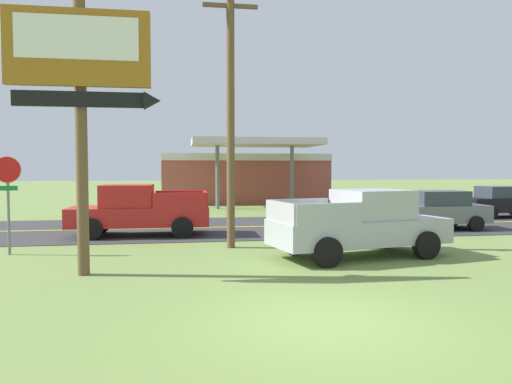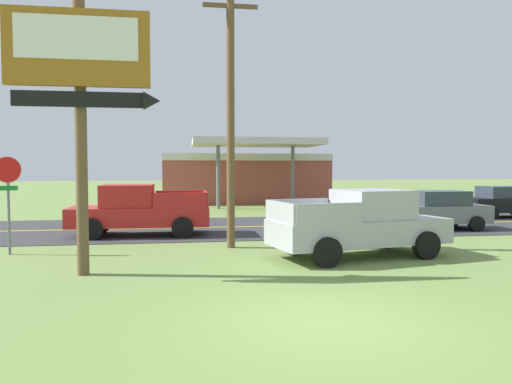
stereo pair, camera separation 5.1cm
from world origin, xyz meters
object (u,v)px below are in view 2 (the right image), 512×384
pickup_red_on_road (138,211)px  car_grey_mid_lane (436,210)px  utility_pole (230,98)px  gas_station (245,176)px  motel_sign (82,80)px  car_black_far_lane (504,202)px  stop_sign (8,187)px  pickup_silver_parked_on_lawn (361,224)px

pickup_red_on_road → car_grey_mid_lane: size_ratio=1.24×
utility_pole → gas_station: size_ratio=0.75×
motel_sign → utility_pole: 5.25m
car_grey_mid_lane → car_black_far_lane: bearing=33.7°
gas_station → pickup_red_on_road: (-6.27, -17.10, -0.98)m
utility_pole → stop_sign: bearing=-177.6°
motel_sign → stop_sign: bearing=130.9°
pickup_silver_parked_on_lawn → car_grey_mid_lane: bearing=45.0°
motel_sign → utility_pole: size_ratio=0.73×
stop_sign → utility_pole: size_ratio=0.33×
pickup_silver_parked_on_lawn → car_black_far_lane: pickup_silver_parked_on_lawn is taller
motel_sign → pickup_silver_parked_on_lawn: 8.46m
gas_station → car_black_far_lane: bearing=-47.6°
stop_sign → gas_station: (9.72, 20.62, -0.08)m
motel_sign → pickup_red_on_road: (0.62, 6.78, -3.71)m
gas_station → pickup_red_on_road: bearing=-110.1°
car_black_far_lane → pickup_silver_parked_on_lawn: bearing=-140.5°
pickup_red_on_road → car_grey_mid_lane: pickup_red_on_road is taller
stop_sign → pickup_red_on_road: (3.45, 3.52, -1.06)m
utility_pole → car_grey_mid_lane: 10.36m
motel_sign → stop_sign: size_ratio=2.24×
stop_sign → gas_station: 22.79m
gas_station → pickup_red_on_road: size_ratio=2.31×
gas_station → motel_sign: bearing=-106.1°
car_grey_mid_lane → gas_station: bearing=109.2°
car_grey_mid_lane → car_black_far_lane: 7.21m
motel_sign → pickup_red_on_road: 7.75m
car_black_far_lane → stop_sign: bearing=-160.9°
stop_sign → pickup_red_on_road: bearing=45.5°
stop_sign → car_grey_mid_lane: (15.69, 3.52, -1.20)m
pickup_silver_parked_on_lawn → car_grey_mid_lane: 7.61m
motel_sign → car_black_far_lane: size_ratio=1.58×
gas_station → utility_pole: bearing=-98.5°
motel_sign → car_grey_mid_lane: bearing=27.8°
stop_sign → car_grey_mid_lane: stop_sign is taller
motel_sign → car_black_far_lane: (18.86, 10.78, -3.84)m
car_black_far_lane → utility_pole: bearing=-154.2°
pickup_red_on_road → utility_pole: bearing=-45.0°
gas_station → car_grey_mid_lane: 18.15m
utility_pole → pickup_red_on_road: 6.00m
car_black_far_lane → pickup_red_on_road: bearing=-167.6°
stop_sign → pickup_red_on_road: size_ratio=0.57×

